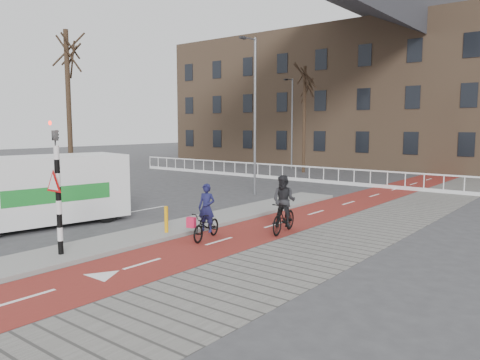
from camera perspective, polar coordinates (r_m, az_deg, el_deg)
The scene contains 15 objects.
ground at distance 14.10m, azimuth -12.63°, elevation -7.95°, with size 120.00×120.00×0.00m, color #38383A.
bike_lane at distance 20.98m, azimuth 11.91°, elevation -3.12°, with size 2.50×60.00×0.01m, color maroon.
sidewalk at distance 19.92m, azimuth 19.16°, elevation -3.87°, with size 3.00×60.00×0.01m, color slate.
curb_island at distance 17.26m, azimuth -3.74°, elevation -4.90°, with size 1.80×16.00×0.12m, color gray.
traffic_signal at distance 13.09m, azimuth -21.40°, elevation -0.49°, with size 0.80×0.80×3.68m.
bollard at distance 15.12m, azimuth -8.98°, elevation -4.76°, with size 0.12×0.12×0.84m, color #E8A00C.
cyclist_near at distance 14.51m, azimuth -4.10°, elevation -5.00°, with size 0.99×1.73×1.74m.
cyclist_far at distance 15.34m, azimuth 5.37°, elevation -3.58°, with size 0.91×1.82×1.90m.
van at distance 17.84m, azimuth -23.11°, elevation -1.05°, with size 3.24×6.01×2.45m.
railing at distance 30.13m, azimuth 6.79°, elevation 0.49°, with size 28.00×0.10×0.99m.
townhouse_row at distance 43.00m, azimuth 20.06°, elevation 12.00°, with size 46.00×10.00×15.90m.
tree_left at distance 27.77m, azimuth -20.13°, elevation 7.98°, with size 0.27×0.27×8.70m, color black.
tree_mid at distance 35.52m, azimuth 7.83°, elevation 7.28°, with size 0.24×0.24×7.89m, color black.
streetlight_near at distance 23.77m, azimuth 1.84°, elevation 7.62°, with size 0.12×0.12×7.84m, color slate.
streetlight_left at distance 38.02m, azimuth 6.37°, elevation 6.76°, with size 0.12×0.12×7.22m, color slate.
Camera 1 is at (10.64, -8.55, 3.51)m, focal length 35.00 mm.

